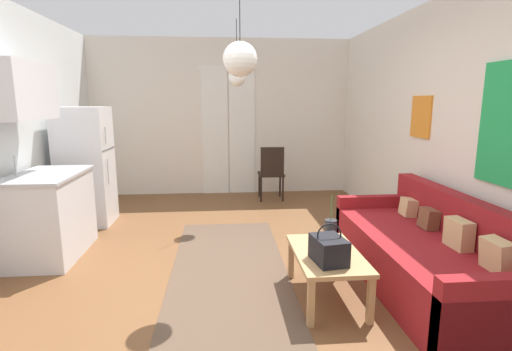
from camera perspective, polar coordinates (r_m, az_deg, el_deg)
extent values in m
cube|color=brown|center=(3.66, -4.60, -16.44)|extent=(5.05, 7.75, 0.10)
cube|color=silver|center=(6.88, -5.08, 8.50)|extent=(4.65, 0.10, 2.68)
cube|color=white|center=(6.84, -6.05, 6.26)|extent=(0.45, 0.02, 2.16)
cube|color=white|center=(6.85, -2.09, 6.32)|extent=(0.45, 0.02, 2.16)
cube|color=white|center=(6.84, -4.20, 15.60)|extent=(1.00, 0.03, 0.06)
cube|color=silver|center=(3.98, 30.00, 5.30)|extent=(0.10, 7.35, 2.68)
cube|color=orange|center=(4.72, 23.17, 7.97)|extent=(0.02, 0.40, 0.46)
cube|color=blue|center=(4.90, -32.56, 11.61)|extent=(0.02, 0.32, 0.40)
cube|color=brown|center=(3.89, -3.97, -13.81)|extent=(1.12, 2.89, 0.01)
cube|color=maroon|center=(3.79, 22.79, -11.76)|extent=(0.86, 2.14, 0.45)
cube|color=maroon|center=(3.90, 27.64, -8.60)|extent=(0.15, 2.14, 0.83)
cube|color=maroon|center=(2.99, 32.31, -17.49)|extent=(0.86, 0.11, 0.58)
cube|color=maroon|center=(4.63, 17.02, -6.38)|extent=(0.86, 0.11, 0.58)
cube|color=tan|center=(3.24, 32.05, -10.01)|extent=(0.15, 0.23, 0.24)
cube|color=tan|center=(3.58, 27.73, -7.61)|extent=(0.14, 0.24, 0.24)
cube|color=brown|center=(3.99, 24.14, -5.83)|extent=(0.14, 0.19, 0.20)
cube|color=tan|center=(4.35, 21.55, -4.38)|extent=(0.14, 0.18, 0.19)
cube|color=tan|center=(3.31, 10.43, -11.34)|extent=(0.53, 0.90, 0.04)
cube|color=tan|center=(2.98, 8.09, -18.19)|extent=(0.05, 0.05, 0.37)
cube|color=tan|center=(3.11, 16.57, -17.28)|extent=(0.05, 0.05, 0.37)
cube|color=tan|center=(3.70, 5.17, -12.10)|extent=(0.05, 0.05, 0.37)
cube|color=tan|center=(3.81, 11.99, -11.65)|extent=(0.05, 0.05, 0.37)
cylinder|color=#2D2D33|center=(3.36, 10.92, -8.45)|extent=(0.10, 0.10, 0.24)
cylinder|color=#477F42|center=(3.29, 11.07, -4.63)|extent=(0.01, 0.01, 0.22)
cube|color=black|center=(3.08, 10.68, -10.73)|extent=(0.26, 0.33, 0.20)
torus|color=black|center=(3.04, 10.76, -8.66)|extent=(0.19, 0.01, 0.19)
cube|color=white|center=(5.59, -23.86, 1.23)|extent=(0.63, 0.58, 1.56)
cube|color=#4C4C51|center=(5.46, -20.90, 3.74)|extent=(0.01, 0.56, 0.01)
cylinder|color=#B7BABF|center=(5.29, -21.33, 5.53)|extent=(0.02, 0.02, 0.22)
cylinder|color=#B7BABF|center=(5.35, -20.98, 0.55)|extent=(0.02, 0.02, 0.34)
cube|color=silver|center=(4.64, -28.08, -5.36)|extent=(0.61, 1.02, 0.86)
cube|color=#B7BABF|center=(4.55, -28.59, 0.07)|extent=(0.64, 1.05, 0.03)
cube|color=#999BA0|center=(4.48, -28.97, -0.70)|extent=(0.36, 0.40, 0.10)
cylinder|color=#B7BABF|center=(4.56, -31.95, 1.23)|extent=(0.02, 0.02, 0.20)
cube|color=silver|center=(4.55, -31.27, 10.62)|extent=(0.32, 0.92, 0.57)
cylinder|color=black|center=(6.68, 3.57, -1.35)|extent=(0.03, 0.03, 0.42)
cylinder|color=black|center=(6.64, 0.49, -1.41)|extent=(0.03, 0.03, 0.42)
cylinder|color=black|center=(6.35, 3.99, -2.01)|extent=(0.03, 0.03, 0.42)
cylinder|color=black|center=(6.31, 0.75, -2.07)|extent=(0.03, 0.03, 0.42)
cube|color=black|center=(6.45, 2.22, 0.21)|extent=(0.42, 0.41, 0.04)
cube|color=black|center=(6.23, 2.42, 2.08)|extent=(0.38, 0.03, 0.46)
cylinder|color=black|center=(3.47, -2.42, 23.79)|extent=(0.01, 0.01, 0.56)
sphere|color=white|center=(3.40, -2.36, 16.77)|extent=(0.29, 0.29, 0.29)
cylinder|color=black|center=(5.37, -2.88, 18.81)|extent=(0.01, 0.01, 0.63)
sphere|color=white|center=(5.32, -2.83, 14.21)|extent=(0.23, 0.23, 0.23)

